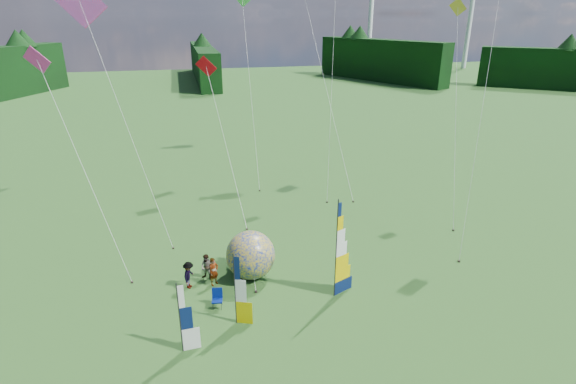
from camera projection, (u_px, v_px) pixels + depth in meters
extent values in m
plane|color=#2E4719|center=(328.00, 329.00, 21.17)|extent=(220.00, 220.00, 0.00)
sphere|color=navy|center=(251.00, 255.00, 24.90)|extent=(2.98, 2.98, 2.74)
imported|color=#66594C|center=(214.00, 271.00, 24.37)|extent=(0.70, 0.67, 1.62)
imported|color=#66594C|center=(207.00, 267.00, 24.90)|extent=(0.80, 0.72, 1.50)
imported|color=#66594C|center=(189.00, 275.00, 24.09)|extent=(0.70, 1.07, 1.55)
imported|color=#66594C|center=(242.00, 249.00, 26.37)|extent=(1.18, 0.94, 1.89)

